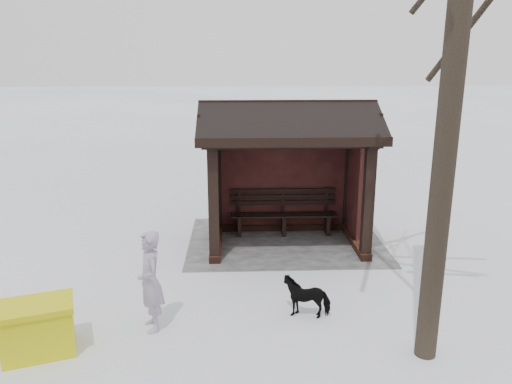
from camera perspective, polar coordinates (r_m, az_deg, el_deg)
ground at (r=10.89m, az=3.43°, el=-5.98°), size 120.00×120.00×0.00m
trampled_patch at (r=11.07m, az=3.33°, el=-5.57°), size 4.20×3.20×0.02m
bus_shelter at (r=10.46m, az=3.54°, el=5.47°), size 3.60×2.40×3.09m
pedestrian at (r=7.55m, az=-11.99°, el=-9.96°), size 0.54×0.65×1.53m
dog at (r=8.02m, az=5.82°, el=-11.68°), size 0.78×0.44×0.63m
grit_bin at (r=7.60m, az=-23.67°, el=-14.06°), size 1.12×0.93×0.74m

